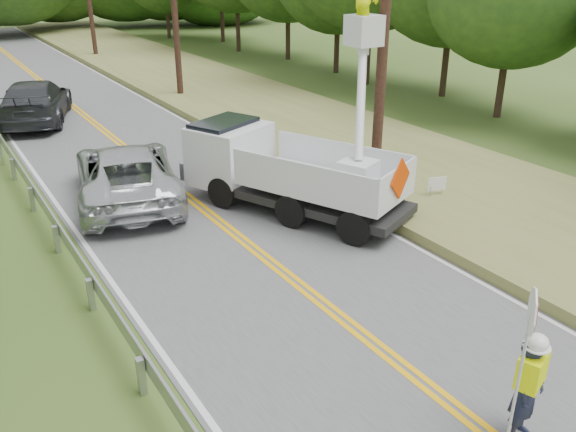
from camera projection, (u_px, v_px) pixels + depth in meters
road at (159, 174)px, 19.55m from camera, size 7.20×96.00×0.03m
guardrail at (21, 173)px, 18.07m from camera, size 0.18×48.00×0.77m
tall_grass_verge at (333, 138)px, 22.96m from camera, size 7.00×96.00×0.30m
flagger at (529, 384)px, 8.54m from camera, size 1.06×0.63×2.75m
bucket_truck at (276, 155)px, 16.70m from camera, size 4.79×6.72×6.37m
suv_silver at (127, 173)px, 17.21m from camera, size 4.06×6.39×1.64m
suv_darkgrey at (35, 101)px, 25.32m from camera, size 4.32×6.56×1.77m
yard_sign at (437, 185)px, 17.00m from camera, size 0.56×0.20×0.83m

